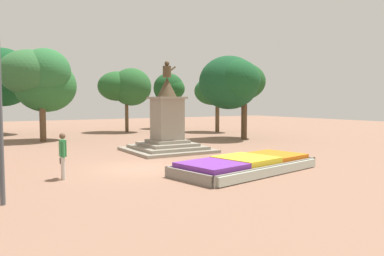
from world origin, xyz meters
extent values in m
plane|color=#8C6651|center=(0.00, 0.00, 0.00)|extent=(91.71, 91.71, 0.00)
cube|color=#38281C|center=(3.46, -2.87, 0.19)|extent=(6.59, 3.59, 0.37)
cube|color=gray|center=(3.70, -4.10, 0.21)|extent=(6.33, 1.35, 0.41)
cube|color=gray|center=(3.21, -1.63, 0.21)|extent=(6.33, 1.35, 0.41)
cube|color=gray|center=(0.35, -3.48, 0.21)|extent=(0.61, 2.59, 0.41)
cube|color=gray|center=(6.56, -2.25, 0.21)|extent=(0.61, 2.59, 0.41)
cube|color=#72339E|center=(1.48, -3.26, 0.48)|extent=(2.41, 2.57, 0.21)
cube|color=yellow|center=(3.46, -2.87, 0.50)|extent=(2.41, 2.57, 0.24)
cube|color=orange|center=(5.43, -2.47, 0.47)|extent=(2.41, 2.57, 0.19)
cube|color=#B2BCAD|center=(3.71, -4.15, 0.21)|extent=(6.03, 1.39, 0.34)
cube|color=gray|center=(3.55, 4.44, 0.09)|extent=(4.48, 4.48, 0.17)
cube|color=gray|center=(3.55, 4.44, 0.26)|extent=(3.65, 3.65, 0.17)
cube|color=gray|center=(3.55, 4.44, 0.43)|extent=(2.82, 2.82, 0.17)
cube|color=gray|center=(3.55, 4.44, 0.60)|extent=(2.00, 2.00, 0.17)
cube|color=gray|center=(3.55, 4.44, 1.87)|extent=(1.50, 1.50, 2.36)
cube|color=gray|center=(3.55, 4.44, 3.11)|extent=(1.77, 1.77, 0.12)
cone|color=#473823|center=(3.55, 4.44, 3.73)|extent=(1.13, 1.13, 1.12)
cylinder|color=#473823|center=(3.55, 4.44, 4.61)|extent=(0.48, 0.48, 0.65)
sphere|color=#473823|center=(3.55, 4.44, 5.08)|extent=(0.28, 0.28, 0.28)
cylinder|color=#473823|center=(3.85, 4.46, 4.74)|extent=(0.56, 0.12, 0.43)
cylinder|color=beige|center=(-3.38, -0.71, 0.43)|extent=(0.13, 0.13, 0.87)
cylinder|color=beige|center=(-3.37, -0.53, 0.43)|extent=(0.13, 0.13, 0.87)
cube|color=#338C4C|center=(-3.37, -0.62, 1.18)|extent=(0.24, 0.39, 0.62)
cylinder|color=#338C4C|center=(-3.39, -0.86, 1.15)|extent=(0.09, 0.09, 0.58)
cylinder|color=#338C4C|center=(-3.36, -0.38, 1.15)|extent=(0.09, 0.09, 0.58)
sphere|color=brown|center=(-3.37, -0.62, 1.63)|extent=(0.22, 0.22, 0.22)
cube|color=black|center=(-3.35, -0.32, 0.65)|extent=(0.14, 0.29, 0.22)
cylinder|color=brown|center=(13.90, 14.27, 1.41)|extent=(0.38, 0.38, 2.82)
ellipsoid|color=#215828|center=(13.77, 14.87, 3.90)|extent=(3.43, 3.72, 2.67)
ellipsoid|color=#205D2C|center=(14.37, 14.02, 4.14)|extent=(2.80, 2.89, 2.60)
cylinder|color=#4C3823|center=(11.83, 7.68, 1.35)|extent=(0.45, 0.45, 2.69)
ellipsoid|color=#174926|center=(10.89, 8.37, 4.35)|extent=(4.76, 4.22, 4.07)
ellipsoid|color=#1C4C20|center=(12.23, 8.63, 4.48)|extent=(3.88, 3.85, 3.00)
ellipsoid|color=#184C25|center=(10.96, 7.61, 4.50)|extent=(3.58, 3.76, 3.14)
ellipsoid|color=#164B24|center=(-3.73, 21.41, 5.00)|extent=(5.37, 4.64, 5.03)
cylinder|color=brown|center=(6.48, 18.52, 1.33)|extent=(0.32, 0.32, 2.66)
ellipsoid|color=#265A29|center=(6.97, 18.47, 4.28)|extent=(3.73, 3.74, 3.52)
ellipsoid|color=#255A28|center=(5.87, 19.27, 4.35)|extent=(3.66, 3.91, 2.78)
cylinder|color=brown|center=(12.28, 21.50, 1.49)|extent=(0.53, 0.53, 2.97)
ellipsoid|color=#1B4F20|center=(12.34, 20.87, 4.28)|extent=(3.17, 3.03, 2.52)
ellipsoid|color=#1A4921|center=(12.26, 21.11, 4.34)|extent=(3.23, 3.35, 3.20)
cylinder|color=brown|center=(-1.73, 13.85, 1.46)|extent=(0.44, 0.44, 2.92)
ellipsoid|color=#316835|center=(-2.37, 14.48, 4.98)|extent=(4.40, 4.69, 3.31)
ellipsoid|color=#2A6830|center=(-1.33, 14.60, 4.06)|extent=(4.43, 4.11, 3.88)
ellipsoid|color=#2B6B36|center=(-1.45, 13.94, 5.03)|extent=(3.58, 3.80, 3.40)
camera|label=1|loc=(-6.31, -14.86, 2.89)|focal=35.00mm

